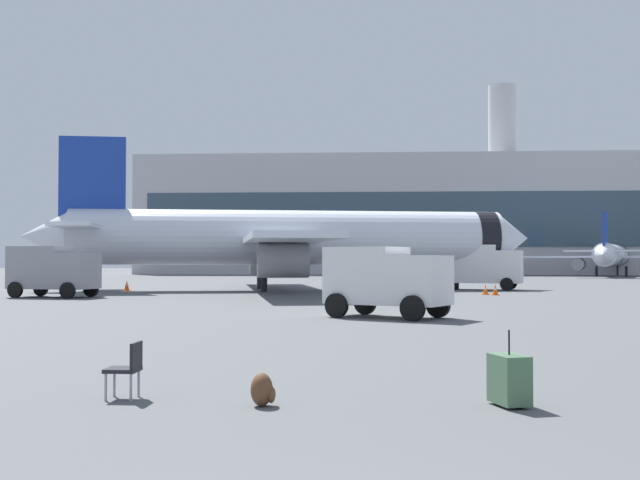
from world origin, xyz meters
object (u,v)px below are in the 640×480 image
object	(u,v)px
safety_cone_near	(485,289)
rolling_suitcase	(509,379)
safety_cone_mid	(495,290)
gate_chair	(128,366)
airplane_at_gate	(287,238)
traveller_backpack	(263,390)
safety_cone_far	(127,286)
fuel_truck	(477,265)
airplane_taxiing	(612,255)
cargo_van	(386,278)
service_truck	(53,269)

from	to	relation	value
safety_cone_near	rolling_suitcase	size ratio (longest dim) A/B	0.58
safety_cone_mid	gate_chair	xyz separation A→B (m)	(-11.43, -35.80, 0.17)
airplane_at_gate	traveller_backpack	xyz separation A→B (m)	(3.99, -42.90, -3.42)
airplane_at_gate	safety_cone_far	size ratio (longest dim) A/B	48.88
safety_cone_near	rolling_suitcase	world-z (taller)	rolling_suitcase
safety_cone_far	fuel_truck	bearing A→B (deg)	8.56
airplane_at_gate	rolling_suitcase	bearing A→B (deg)	-79.99
airplane_taxiing	cargo_van	size ratio (longest dim) A/B	5.34
cargo_van	traveller_backpack	bearing A→B (deg)	-97.27
service_truck	safety_cone_far	distance (m)	9.55
safety_cone_mid	gate_chair	bearing A→B (deg)	-107.70
service_truck	traveller_backpack	world-z (taller)	service_truck
safety_cone_near	safety_cone_mid	distance (m)	0.91
airplane_at_gate	service_truck	distance (m)	16.58
cargo_van	safety_cone_far	world-z (taller)	cargo_van
service_truck	fuel_truck	bearing A→B (deg)	26.87
service_truck	safety_cone_far	world-z (taller)	service_truck
service_truck	safety_cone_near	xyz separation A→B (m)	(25.07, 5.14, -1.29)
fuel_truck	cargo_van	xyz separation A→B (m)	(-7.26, -27.52, -0.32)
fuel_truck	safety_cone_far	world-z (taller)	fuel_truck
safety_cone_far	traveller_backpack	xyz separation A→B (m)	(14.88, -41.28, -0.13)
gate_chair	service_truck	bearing A→B (deg)	114.16
fuel_truck	airplane_taxiing	bearing A→B (deg)	62.93
safety_cone_mid	traveller_backpack	world-z (taller)	safety_cone_mid
airplane_taxiing	service_truck	size ratio (longest dim) A/B	4.98
airplane_taxiing	fuel_truck	size ratio (longest dim) A/B	3.99
airplane_taxiing	safety_cone_near	world-z (taller)	airplane_taxiing
airplane_at_gate	airplane_taxiing	distance (m)	61.93
rolling_suitcase	gate_chair	size ratio (longest dim) A/B	1.28
airplane_taxiing	safety_cone_near	distance (m)	60.41
safety_cone_far	gate_chair	size ratio (longest dim) A/B	0.85
airplane_taxiing	service_truck	world-z (taller)	airplane_taxiing
traveller_backpack	service_truck	bearing A→B (deg)	116.97
rolling_suitcase	service_truck	bearing A→B (deg)	121.96
fuel_truck	safety_cone_mid	bearing A→B (deg)	-91.22
safety_cone_mid	safety_cone_far	size ratio (longest dim) A/B	0.90
fuel_truck	safety_cone_near	xyz separation A→B (m)	(-0.65, -7.89, -1.46)
traveller_backpack	airplane_taxiing	bearing A→B (deg)	69.97
airplane_taxiing	gate_chair	xyz separation A→B (m)	(-35.72, -91.64, -2.24)
cargo_van	rolling_suitcase	xyz separation A→B (m)	(1.33, -17.23, -1.06)
airplane_at_gate	service_truck	world-z (taller)	airplane_at_gate
airplane_at_gate	cargo_van	xyz separation A→B (m)	(6.21, -25.47, -2.21)
airplane_at_gate	safety_cone_near	xyz separation A→B (m)	(12.82, -5.84, -3.34)
fuel_truck	cargo_van	world-z (taller)	fuel_truck
airplane_at_gate	cargo_van	distance (m)	26.31
airplane_at_gate	fuel_truck	xyz separation A→B (m)	(13.47, 2.05, -1.88)
airplane_taxiing	fuel_truck	bearing A→B (deg)	-117.07
safety_cone_far	airplane_taxiing	bearing A→B (deg)	46.36
airplane_taxiing	traveller_backpack	xyz separation A→B (m)	(-33.59, -92.11, -2.50)
service_truck	safety_cone_mid	xyz separation A→B (m)	(25.54, 4.36, -1.28)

